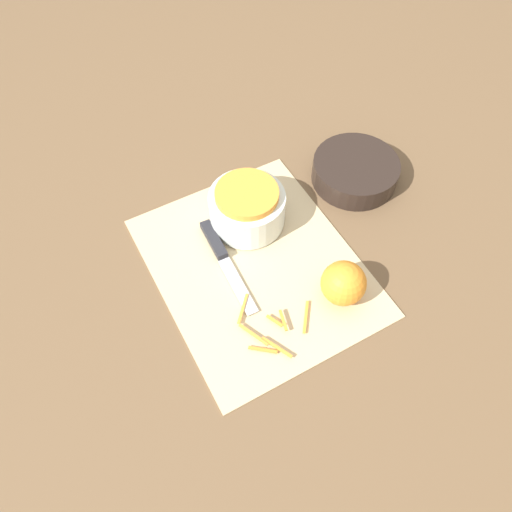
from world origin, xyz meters
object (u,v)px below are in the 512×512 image
Objects in this scene: knife at (219,250)px; orange_left at (343,283)px; bowl_dark at (355,171)px; bowl_speckled at (247,207)px.

knife is 0.24m from orange_left.
knife is at bearing -141.69° from orange_left.
bowl_dark is 0.82× the size of knife.
orange_left is at bearing 40.99° from knife.
bowl_dark reaches higher than knife.
knife is (0.04, -0.08, -0.03)m from bowl_speckled.
orange_left is (0.19, 0.15, 0.03)m from knife.
bowl_speckled is at bearing 119.38° from knife.
bowl_speckled is 1.84× the size of orange_left.
bowl_dark is 0.33m from knife.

